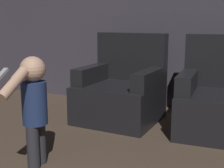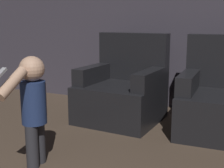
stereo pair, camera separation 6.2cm
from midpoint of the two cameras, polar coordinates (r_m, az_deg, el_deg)
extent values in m
cube|color=#3D3842|center=(4.37, 8.87, 12.91)|extent=(8.40, 0.05, 2.60)
cube|color=black|center=(3.74, 2.02, -3.42)|extent=(0.96, 0.94, 0.44)
cube|color=black|center=(3.97, 4.36, 5.02)|extent=(0.91, 0.22, 0.59)
cube|color=black|center=(3.85, -2.91, 1.87)|extent=(0.21, 0.73, 0.20)
cube|color=black|center=(3.53, 7.47, 0.90)|extent=(0.21, 0.73, 0.20)
cube|color=black|center=(3.49, 20.11, -5.26)|extent=(0.93, 0.91, 0.44)
cube|color=black|center=(3.45, 14.33, 0.37)|extent=(0.18, 0.72, 0.20)
cylinder|color=#28282D|center=(2.65, -13.74, -11.08)|extent=(0.10, 0.10, 0.37)
cylinder|color=#28282D|center=(2.74, -12.53, -10.27)|extent=(0.10, 0.10, 0.37)
cylinder|color=navy|center=(2.58, -13.49, -3.31)|extent=(0.20, 0.20, 0.35)
sphere|color=tan|center=(2.53, -13.78, 2.72)|extent=(0.20, 0.20, 0.20)
cylinder|color=tan|center=(2.69, -12.11, -2.96)|extent=(0.08, 0.08, 0.29)
cylinder|color=tan|center=(2.34, -17.18, 0.11)|extent=(0.08, 0.30, 0.22)
camera|label=1|loc=(0.03, -89.40, 0.12)|focal=50.00mm
camera|label=2|loc=(0.03, 90.60, -0.12)|focal=50.00mm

